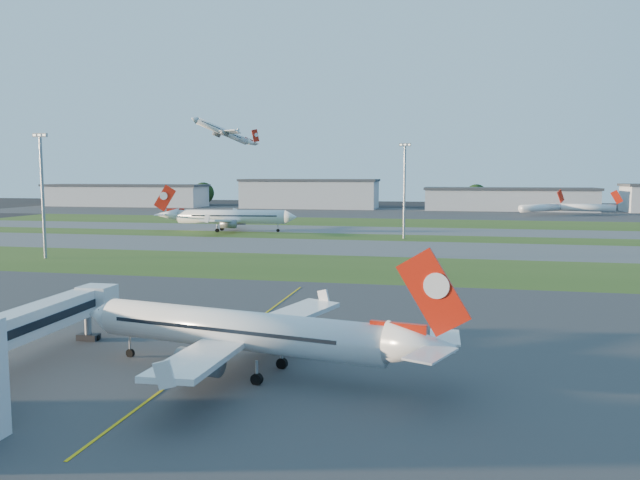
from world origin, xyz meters
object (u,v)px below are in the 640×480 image
(jet_bridge, at_px, (14,327))
(light_mast_west, at_px, (42,187))
(airliner_parked, at_px, (241,332))
(airliner_taxiing, at_px, (230,217))
(mini_jet_far, at_px, (584,207))
(light_mast_centre, at_px, (405,184))
(mini_jet_near, at_px, (541,208))

(jet_bridge, relative_size, light_mast_west, 1.04)
(airliner_parked, bearing_deg, jet_bridge, -158.00)
(airliner_parked, height_order, airliner_taxiing, airliner_taxiing)
(mini_jet_far, height_order, light_mast_centre, light_mast_centre)
(airliner_parked, bearing_deg, light_mast_west, 146.39)
(airliner_taxiing, bearing_deg, jet_bridge, 95.72)
(jet_bridge, relative_size, airliner_taxiing, 0.66)
(mini_jet_near, xyz_separation_m, mini_jet_far, (18.17, 5.90, 0.00))
(airliner_taxiing, bearing_deg, light_mast_centre, 162.44)
(jet_bridge, relative_size, mini_jet_far, 0.96)
(airliner_parked, xyz_separation_m, mini_jet_far, (74.01, 237.13, -0.42))
(airliner_taxiing, bearing_deg, mini_jet_far, -145.21)
(airliner_taxiing, xyz_separation_m, mini_jet_far, (122.34, 107.22, -1.21))
(mini_jet_far, relative_size, light_mast_west, 1.09)
(airliner_taxiing, height_order, mini_jet_far, airliner_taxiing)
(airliner_taxiing, relative_size, mini_jet_far, 1.46)
(light_mast_centre, bearing_deg, airliner_taxiing, 168.89)
(mini_jet_near, bearing_deg, jet_bridge, -152.50)
(airliner_taxiing, height_order, mini_jet_near, airliner_taxiing)
(airliner_taxiing, height_order, light_mast_centre, light_mast_centre)
(airliner_parked, xyz_separation_m, mini_jet_near, (55.85, 231.23, -0.42))
(jet_bridge, distance_m, light_mast_centre, 126.17)
(mini_jet_far, xyz_separation_m, light_mast_centre, (-68.71, -117.76, 11.53))
(jet_bridge, xyz_separation_m, airliner_taxiing, (-28.82, 133.77, 0.48))
(jet_bridge, bearing_deg, mini_jet_near, 72.23)
(airliner_parked, relative_size, mini_jet_far, 1.19)
(mini_jet_near, height_order, light_mast_centre, light_mast_centre)
(jet_bridge, height_order, airliner_taxiing, airliner_taxiing)
(mini_jet_near, bearing_deg, light_mast_centre, -159.05)
(mini_jet_near, xyz_separation_m, light_mast_west, (-120.55, -167.86, 11.53))
(light_mast_centre, bearing_deg, airliner_parked, -92.54)
(jet_bridge, bearing_deg, airliner_taxiing, 102.16)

